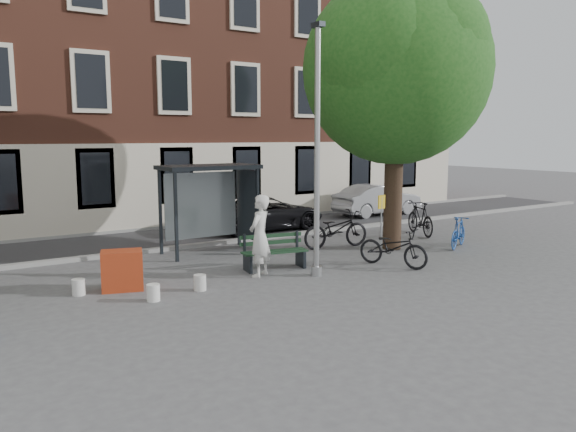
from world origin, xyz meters
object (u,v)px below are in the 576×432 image
at_px(bus_shelter, 220,188).
at_px(painter, 260,236).
at_px(bike_d, 420,218).
at_px(lamppost, 317,164).
at_px(bike_a, 336,229).
at_px(bench, 274,253).
at_px(car_silver, 377,200).
at_px(bike_b, 458,232).
at_px(red_stand, 122,270).
at_px(notice_sign, 381,213).
at_px(car_dark, 264,213).
at_px(bike_c, 393,247).

bearing_deg(bus_shelter, painter, -99.94).
xyz_separation_m(bus_shelter, bike_d, (7.11, -1.40, -1.33)).
relative_size(lamppost, bike_a, 2.75).
bearing_deg(bus_shelter, bike_d, -11.13).
bearing_deg(bench, car_silver, 44.61).
xyz_separation_m(bike_b, bike_d, (0.69, 2.26, 0.11)).
height_order(bike_b, red_stand, bike_b).
relative_size(bench, bike_a, 0.81).
height_order(car_silver, notice_sign, notice_sign).
xyz_separation_m(bus_shelter, red_stand, (-3.83, -2.75, -1.47)).
bearing_deg(notice_sign, lamppost, -172.31).
bearing_deg(lamppost, notice_sign, 17.77).
bearing_deg(lamppost, car_dark, 69.54).
height_order(painter, bike_b, painter).
height_order(bike_b, car_silver, car_silver).
xyz_separation_m(bike_b, car_silver, (2.90, 6.91, 0.19)).
xyz_separation_m(bench, car_silver, (9.21, 6.14, 0.27)).
height_order(lamppost, car_silver, lamppost).
relative_size(bench, bike_c, 0.92).
xyz_separation_m(bench, bike_c, (2.80, -1.52, 0.11)).
xyz_separation_m(lamppost, painter, (-1.20, 0.73, -1.77)).
xyz_separation_m(painter, car_silver, (9.92, 6.63, -0.34)).
bearing_deg(bike_a, bus_shelter, 71.51).
distance_m(painter, bike_c, 3.70).
distance_m(bike_d, notice_sign, 3.92).
distance_m(painter, bench, 1.06).
relative_size(lamppost, car_silver, 1.49).
bearing_deg(bus_shelter, car_dark, 39.73).
distance_m(bus_shelter, bike_b, 7.53).
height_order(bike_b, notice_sign, notice_sign).
relative_size(bike_d, notice_sign, 1.11).
bearing_deg(notice_sign, bus_shelter, 129.38).
height_order(lamppost, bike_b, lamppost).
distance_m(bike_b, notice_sign, 2.92).
distance_m(bench, bike_a, 3.35).
distance_m(painter, red_stand, 3.35).
xyz_separation_m(car_dark, notice_sign, (0.56, -5.71, 0.62)).
height_order(painter, bike_c, painter).
bearing_deg(car_dark, bike_d, -135.17).
bearing_deg(car_silver, car_dark, 96.45).
distance_m(car_dark, car_silver, 6.26).
relative_size(bus_shelter, painter, 1.40).
distance_m(lamppost, bus_shelter, 4.24).
bearing_deg(bench, bus_shelter, 103.26).
bearing_deg(bench, lamppost, -57.24).
distance_m(painter, bike_d, 7.96).
bearing_deg(bench, bike_c, -17.62).
bearing_deg(red_stand, bus_shelter, 35.63).
distance_m(bus_shelter, car_dark, 4.23).
xyz_separation_m(bike_a, car_dark, (-0.10, 4.16, 0.05)).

